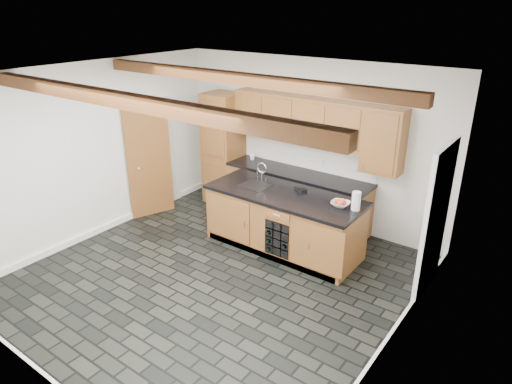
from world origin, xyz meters
TOP-DOWN VIEW (x-y plane):
  - ground at (0.00, 0.00)m, footprint 5.00×5.00m
  - room_shell at (-0.09, 0.53)m, footprint 5.01×5.00m
  - back_cabinetry at (-0.38, 2.24)m, footprint 3.65×0.62m
  - island at (0.31, 1.28)m, footprint 2.48×0.96m
  - faucet at (-0.25, 1.33)m, footprint 0.45×0.40m
  - kitchen_scale at (0.43, 1.55)m, footprint 0.22×0.18m
  - fruit_bowl at (1.19, 1.38)m, footprint 0.29×0.29m
  - fruit_cluster at (1.19, 1.38)m, footprint 0.16×0.17m
  - paper_towel at (1.42, 1.39)m, footprint 0.12×0.12m
  - mug at (-1.05, 2.29)m, footprint 0.12×0.12m

SIDE VIEW (x-z plane):
  - ground at x=0.00m, z-range 0.00..0.00m
  - island at x=0.31m, z-range 0.00..0.93m
  - kitchen_scale at x=0.43m, z-range 0.93..0.99m
  - fruit_bowl at x=1.19m, z-range 0.93..0.99m
  - faucet at x=-0.25m, z-range 0.79..1.14m
  - mug at x=-1.05m, z-range 0.93..1.03m
  - back_cabinetry at x=-0.38m, z-range -0.12..2.08m
  - fruit_cluster at x=1.19m, z-range 0.96..1.03m
  - paper_towel at x=1.42m, z-range 0.93..1.20m
  - room_shell at x=-0.09m, z-range -0.97..4.03m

